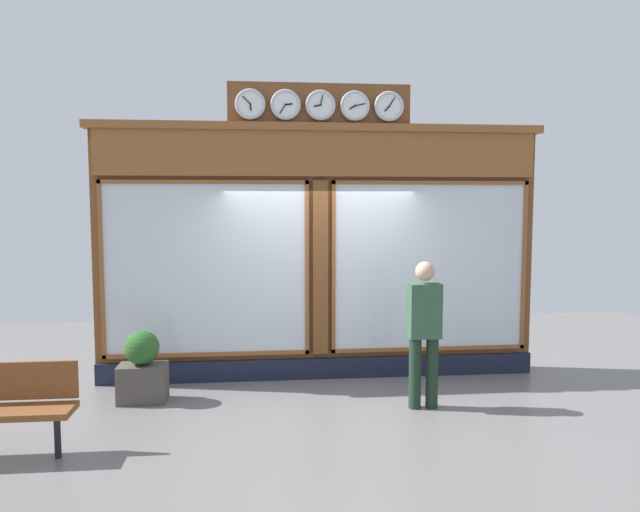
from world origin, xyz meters
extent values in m
plane|color=slate|center=(0.00, 2.80, 0.00)|extent=(14.00, 14.00, 0.00)
cube|color=brown|center=(0.00, -0.15, 1.64)|extent=(5.83, 0.30, 3.27)
cube|color=#191E33|center=(0.00, 0.02, 0.14)|extent=(5.83, 0.08, 0.28)
cube|color=brown|center=(0.00, 0.04, 2.98)|extent=(5.72, 0.08, 0.58)
cube|color=brown|center=(0.00, 0.02, 3.32)|extent=(5.95, 0.20, 0.10)
cube|color=silver|center=(-1.48, 0.01, 1.49)|extent=(2.57, 0.02, 2.19)
cube|color=brown|center=(-1.48, 0.04, 2.61)|extent=(2.67, 0.04, 0.05)
cube|color=brown|center=(-1.48, 0.04, 0.37)|extent=(2.67, 0.04, 0.05)
cube|color=brown|center=(-2.79, 0.04, 1.49)|extent=(0.05, 0.04, 2.29)
cube|color=brown|center=(-0.18, 0.04, 1.49)|extent=(0.05, 0.04, 2.29)
cube|color=silver|center=(1.48, 0.01, 1.49)|extent=(2.57, 0.02, 2.19)
cube|color=brown|center=(1.48, 0.04, 2.61)|extent=(2.67, 0.04, 0.05)
cube|color=brown|center=(1.48, 0.04, 0.37)|extent=(2.67, 0.04, 0.05)
cube|color=brown|center=(2.79, 0.04, 1.49)|extent=(0.05, 0.04, 2.29)
cube|color=brown|center=(0.18, 0.04, 1.49)|extent=(0.05, 0.04, 2.29)
cube|color=brown|center=(0.00, 0.03, 1.49)|extent=(0.20, 0.10, 2.29)
cube|color=brown|center=(0.00, -0.02, 3.59)|extent=(2.37, 0.06, 0.58)
cylinder|color=white|center=(-0.89, 0.06, 3.59)|extent=(0.32, 0.02, 0.32)
torus|color=silver|center=(-0.89, 0.06, 3.59)|extent=(0.39, 0.05, 0.39)
cube|color=black|center=(-0.87, 0.07, 3.56)|extent=(0.07, 0.01, 0.08)
cube|color=black|center=(-0.93, 0.07, 3.65)|extent=(0.08, 0.01, 0.12)
sphere|color=black|center=(-0.89, 0.08, 3.59)|extent=(0.02, 0.02, 0.02)
cylinder|color=white|center=(-0.45, 0.06, 3.59)|extent=(0.32, 0.02, 0.32)
torus|color=silver|center=(-0.45, 0.06, 3.59)|extent=(0.39, 0.04, 0.39)
cube|color=black|center=(-0.41, 0.07, 3.57)|extent=(0.08, 0.01, 0.06)
cube|color=black|center=(-0.51, 0.07, 3.61)|extent=(0.13, 0.01, 0.04)
sphere|color=black|center=(-0.45, 0.08, 3.59)|extent=(0.02, 0.02, 0.02)
cylinder|color=white|center=(0.00, 0.06, 3.59)|extent=(0.32, 0.02, 0.32)
torus|color=silver|center=(0.00, 0.06, 3.59)|extent=(0.39, 0.05, 0.39)
cube|color=black|center=(0.04, 0.07, 3.59)|extent=(0.09, 0.01, 0.03)
cube|color=black|center=(-0.01, 0.07, 3.66)|extent=(0.04, 0.01, 0.13)
sphere|color=black|center=(0.00, 0.08, 3.59)|extent=(0.02, 0.02, 0.02)
cylinder|color=white|center=(0.45, 0.06, 3.59)|extent=(0.32, 0.02, 0.32)
torus|color=silver|center=(0.45, 0.06, 3.59)|extent=(0.39, 0.05, 0.39)
cube|color=black|center=(0.40, 0.07, 3.60)|extent=(0.09, 0.01, 0.03)
cube|color=black|center=(0.48, 0.07, 3.54)|extent=(0.08, 0.01, 0.12)
sphere|color=black|center=(0.45, 0.08, 3.59)|extent=(0.02, 0.02, 0.02)
cylinder|color=white|center=(0.89, 0.06, 3.59)|extent=(0.32, 0.02, 0.32)
torus|color=silver|center=(0.89, 0.06, 3.59)|extent=(0.39, 0.04, 0.39)
cube|color=black|center=(0.89, 0.07, 3.55)|extent=(0.03, 0.01, 0.09)
cube|color=black|center=(0.94, 0.07, 3.64)|extent=(0.10, 0.01, 0.10)
sphere|color=black|center=(0.89, 0.08, 3.59)|extent=(0.02, 0.02, 0.02)
cylinder|color=#1C2F21|center=(-0.96, 1.28, 0.41)|extent=(0.14, 0.14, 0.82)
cylinder|color=#1C2F21|center=(-1.16, 1.27, 0.41)|extent=(0.14, 0.14, 0.82)
cube|color=#33563D|center=(-1.06, 1.27, 1.13)|extent=(0.36, 0.22, 0.62)
sphere|color=tan|center=(-1.06, 1.27, 1.58)|extent=(0.22, 0.22, 0.22)
cube|color=#4C4742|center=(2.18, 0.73, 0.22)|extent=(0.56, 0.36, 0.45)
sphere|color=#285623|center=(2.18, 0.73, 0.65)|extent=(0.41, 0.41, 0.41)
cube|color=brown|center=(3.22, 2.09, 0.69)|extent=(1.40, 0.04, 0.36)
cylinder|color=black|center=(2.67, 2.26, 0.23)|extent=(0.06, 0.06, 0.45)
camera|label=1|loc=(0.81, 7.84, 2.36)|focal=33.70mm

